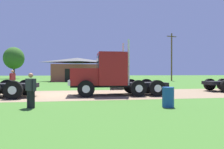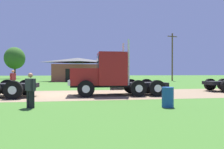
{
  "view_description": "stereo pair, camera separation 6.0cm",
  "coord_description": "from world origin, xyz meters",
  "px_view_note": "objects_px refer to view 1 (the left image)",
  "views": [
    {
      "loc": [
        1.46,
        -15.03,
        1.56
      ],
      "look_at": [
        3.69,
        -1.01,
        1.43
      ],
      "focal_mm": 33.53,
      "sensor_mm": 36.0,
      "label": 1
    },
    {
      "loc": [
        1.52,
        -15.04,
        1.56
      ],
      "look_at": [
        3.69,
        -1.01,
        1.43
      ],
      "focal_mm": 33.53,
      "sensor_mm": 36.0,
      "label": 2
    }
  ],
  "objects_px": {
    "truck_foreground_white": "(108,75)",
    "utility_pole_near": "(172,56)",
    "visitor_far_side": "(13,79)",
    "visitor_standing_near": "(31,89)",
    "shed_building": "(77,70)",
    "steel_barrel": "(168,97)"
  },
  "relations": [
    {
      "from": "shed_building",
      "to": "utility_pole_near",
      "type": "bearing_deg",
      "value": -4.35
    },
    {
      "from": "truck_foreground_white",
      "to": "steel_barrel",
      "type": "relative_size",
      "value": 7.54
    },
    {
      "from": "truck_foreground_white",
      "to": "shed_building",
      "type": "relative_size",
      "value": 0.68
    },
    {
      "from": "utility_pole_near",
      "to": "truck_foreground_white",
      "type": "bearing_deg",
      "value": -123.58
    },
    {
      "from": "truck_foreground_white",
      "to": "utility_pole_near",
      "type": "xyz_separation_m",
      "value": [
        15.62,
        23.53,
        3.43
      ]
    },
    {
      "from": "visitor_far_side",
      "to": "steel_barrel",
      "type": "xyz_separation_m",
      "value": [
        9.92,
        -11.15,
        -0.52
      ]
    },
    {
      "from": "visitor_standing_near",
      "to": "utility_pole_near",
      "type": "xyz_separation_m",
      "value": [
        19.7,
        28.2,
        3.97
      ]
    },
    {
      "from": "truck_foreground_white",
      "to": "shed_building",
      "type": "bearing_deg",
      "value": 95.16
    },
    {
      "from": "visitor_standing_near",
      "to": "utility_pole_near",
      "type": "relative_size",
      "value": 0.17
    },
    {
      "from": "steel_barrel",
      "to": "visitor_standing_near",
      "type": "bearing_deg",
      "value": 173.5
    },
    {
      "from": "truck_foreground_white",
      "to": "visitor_standing_near",
      "type": "relative_size",
      "value": 4.4
    },
    {
      "from": "steel_barrel",
      "to": "utility_pole_near",
      "type": "bearing_deg",
      "value": 64.76
    },
    {
      "from": "truck_foreground_white",
      "to": "visitor_far_side",
      "type": "distance_m",
      "value": 9.82
    },
    {
      "from": "visitor_standing_near",
      "to": "shed_building",
      "type": "relative_size",
      "value": 0.15
    },
    {
      "from": "visitor_standing_near",
      "to": "shed_building",
      "type": "distance_m",
      "value": 29.65
    },
    {
      "from": "shed_building",
      "to": "utility_pole_near",
      "type": "relative_size",
      "value": 1.1
    },
    {
      "from": "truck_foreground_white",
      "to": "visitor_standing_near",
      "type": "distance_m",
      "value": 6.23
    },
    {
      "from": "steel_barrel",
      "to": "utility_pole_near",
      "type": "height_order",
      "value": "utility_pole_near"
    },
    {
      "from": "visitor_far_side",
      "to": "shed_building",
      "type": "xyz_separation_m",
      "value": [
        5.68,
        19.11,
        1.1
      ]
    },
    {
      "from": "visitor_far_side",
      "to": "utility_pole_near",
      "type": "relative_size",
      "value": 0.2
    },
    {
      "from": "steel_barrel",
      "to": "utility_pole_near",
      "type": "distance_m",
      "value": 32.24
    },
    {
      "from": "truck_foreground_white",
      "to": "utility_pole_near",
      "type": "distance_m",
      "value": 28.45
    }
  ]
}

